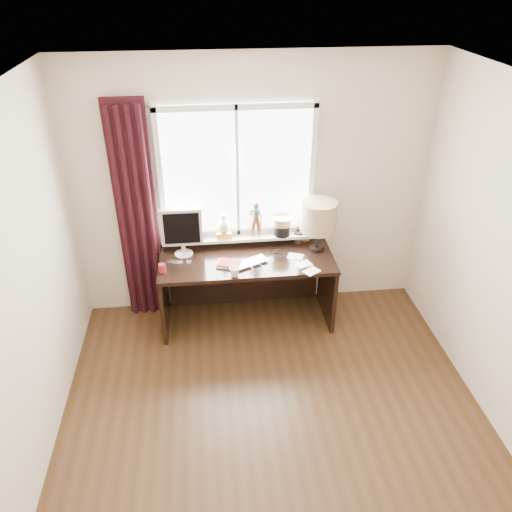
{
  "coord_description": "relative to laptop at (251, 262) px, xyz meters",
  "views": [
    {
      "loc": [
        -0.47,
        -2.5,
        3.27
      ],
      "look_at": [
        -0.05,
        1.25,
        1.0
      ],
      "focal_mm": 35.0,
      "sensor_mm": 36.0,
      "label": 1
    }
  ],
  "objects": [
    {
      "name": "loose_papers",
      "position": [
        0.5,
        -0.06,
        -0.01
      ],
      "size": [
        0.28,
        0.45,
        0.0
      ],
      "color": "white",
      "rests_on": "desk"
    },
    {
      "name": "desk_cables",
      "position": [
        0.28,
        0.13,
        -0.01
      ],
      "size": [
        0.18,
        0.26,
        0.01
      ],
      "color": "black",
      "rests_on": "desk"
    },
    {
      "name": "wall_back",
      "position": [
        0.07,
        0.47,
        0.54
      ],
      "size": [
        3.5,
        0.0,
        2.6
      ],
      "primitive_type": "cube",
      "rotation": [
        1.57,
        0.0,
        0.0
      ],
      "color": "beige",
      "rests_on": "ground"
    },
    {
      "name": "floor",
      "position": [
        0.07,
        -1.53,
        -0.76
      ],
      "size": [
        3.5,
        4.0,
        0.0
      ],
      "primitive_type": "cube",
      "color": "#3B2410",
      "rests_on": "ground"
    },
    {
      "name": "ceiling",
      "position": [
        0.07,
        -1.53,
        1.84
      ],
      "size": [
        3.5,
        4.0,
        0.0
      ],
      "primitive_type": "cube",
      "color": "white",
      "rests_on": "wall_back"
    },
    {
      "name": "laptop",
      "position": [
        0.0,
        0.0,
        0.0
      ],
      "size": [
        0.4,
        0.34,
        0.03
      ],
      "primitive_type": "imported",
      "rotation": [
        0.0,
        0.0,
        0.45
      ],
      "color": "silver",
      "rests_on": "desk"
    },
    {
      "name": "monitor",
      "position": [
        -0.64,
        0.24,
        0.26
      ],
      "size": [
        0.4,
        0.18,
        0.49
      ],
      "color": "beige",
      "rests_on": "desk"
    },
    {
      "name": "mug",
      "position": [
        -0.17,
        -0.2,
        0.04
      ],
      "size": [
        0.13,
        0.13,
        0.1
      ],
      "primitive_type": "imported",
      "rotation": [
        0.0,
        0.0,
        0.91
      ],
      "color": "white",
      "rests_on": "desk"
    },
    {
      "name": "red_cup",
      "position": [
        -0.83,
        -0.06,
        0.03
      ],
      "size": [
        0.07,
        0.07,
        0.09
      ],
      "primitive_type": "cylinder",
      "color": "maroon",
      "rests_on": "desk"
    },
    {
      "name": "wall_left",
      "position": [
        -1.68,
        -1.53,
        0.54
      ],
      "size": [
        0.0,
        4.0,
        2.6
      ],
      "primitive_type": "cube",
      "rotation": [
        1.57,
        0.0,
        1.57
      ],
      "color": "beige",
      "rests_on": "ground"
    },
    {
      "name": "brush_holder",
      "position": [
        0.53,
        0.36,
        0.05
      ],
      "size": [
        0.09,
        0.09,
        0.25
      ],
      "color": "black",
      "rests_on": "desk"
    },
    {
      "name": "curtain",
      "position": [
        -1.06,
        0.38,
        0.35
      ],
      "size": [
        0.38,
        0.09,
        2.25
      ],
      "color": "black",
      "rests_on": "floor"
    },
    {
      "name": "desk",
      "position": [
        -0.03,
        0.2,
        -0.26
      ],
      "size": [
        1.7,
        0.7,
        0.75
      ],
      "color": "black",
      "rests_on": "floor"
    },
    {
      "name": "window",
      "position": [
        -0.08,
        0.42,
        0.54
      ],
      "size": [
        1.52,
        0.21,
        1.4
      ],
      "color": "white",
      "rests_on": "ground"
    },
    {
      "name": "notebook_stack",
      "position": [
        -0.21,
        -0.0,
        0.0
      ],
      "size": [
        0.26,
        0.22,
        0.03
      ],
      "color": "beige",
      "rests_on": "desk"
    },
    {
      "name": "table_lamp",
      "position": [
        0.68,
        0.2,
        0.35
      ],
      "size": [
        0.35,
        0.35,
        0.52
      ],
      "color": "black",
      "rests_on": "desk"
    },
    {
      "name": "icon_frame",
      "position": [
        0.59,
        0.36,
        0.05
      ],
      "size": [
        0.1,
        0.04,
        0.13
      ],
      "color": "gold",
      "rests_on": "desk"
    }
  ]
}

